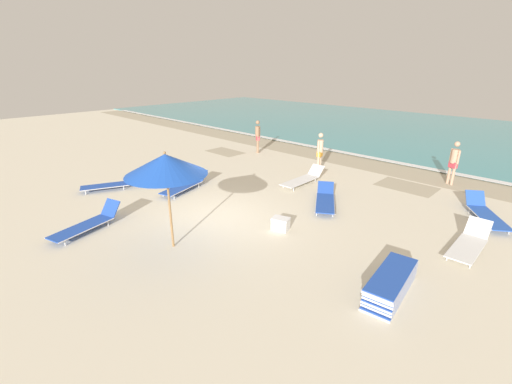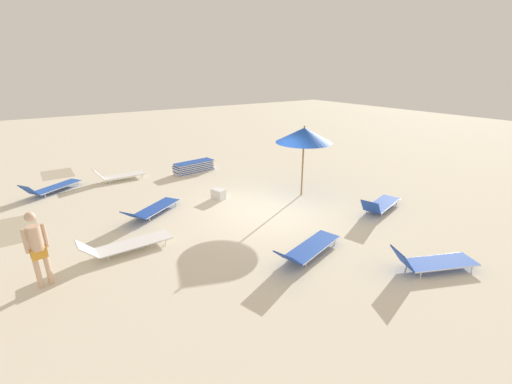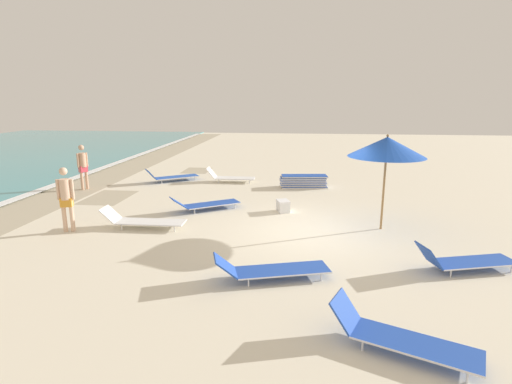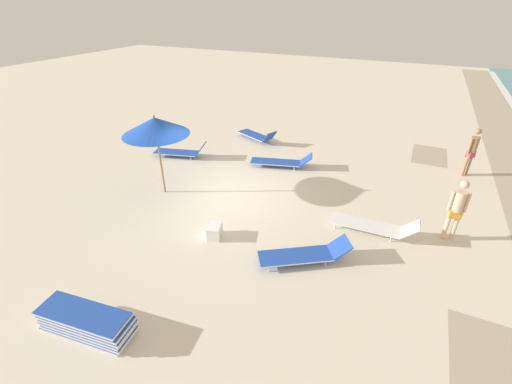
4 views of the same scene
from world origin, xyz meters
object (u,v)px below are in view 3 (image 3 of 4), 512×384
(sun_lounger_near_water_right, at_px, (143,220))
(beachgoer_shoreline_child, at_px, (83,164))
(beach_umbrella, at_px, (387,147))
(sun_lounger_mid_beach_pair_a, at_px, (464,261))
(sun_lounger_mid_beach_solo, at_px, (172,176))
(lounger_stack, at_px, (303,181))
(sun_lounger_beside_umbrella, at_px, (400,337))
(beachgoer_strolling_adult, at_px, (66,196))
(sun_lounger_mid_beach_pair_b, at_px, (206,204))
(sun_lounger_near_water_left, at_px, (230,177))
(sun_lounger_under_umbrella, at_px, (271,269))
(cooler_box, at_px, (283,206))

(sun_lounger_near_water_right, xyz_separation_m, beachgoer_shoreline_child, (4.31, 4.11, 0.79))
(beach_umbrella, xyz_separation_m, sun_lounger_mid_beach_pair_a, (-2.61, -1.21, -2.05))
(sun_lounger_mid_beach_solo, bearing_deg, sun_lounger_mid_beach_pair_a, -166.40)
(lounger_stack, height_order, sun_lounger_beside_umbrella, sun_lounger_beside_umbrella)
(lounger_stack, height_order, beachgoer_shoreline_child, beachgoer_shoreline_child)
(beachgoer_strolling_adult, bearing_deg, sun_lounger_mid_beach_pair_a, -20.54)
(sun_lounger_mid_beach_pair_b, distance_m, beachgoer_shoreline_child, 5.98)
(sun_lounger_near_water_left, height_order, beachgoer_strolling_adult, beachgoer_strolling_adult)
(lounger_stack, relative_size, beachgoer_strolling_adult, 1.12)
(sun_lounger_mid_beach_pair_b, bearing_deg, sun_lounger_under_umbrella, 174.35)
(sun_lounger_beside_umbrella, relative_size, sun_lounger_mid_beach_pair_a, 0.97)
(lounger_stack, distance_m, beachgoer_strolling_adult, 8.89)
(beach_umbrella, xyz_separation_m, cooler_box, (1.41, 2.78, -2.08))
(sun_lounger_beside_umbrella, height_order, beachgoer_shoreline_child, beachgoer_shoreline_child)
(sun_lounger_mid_beach_pair_a, relative_size, sun_lounger_mid_beach_pair_b, 1.01)
(beachgoer_shoreline_child, distance_m, cooler_box, 8.28)
(sun_lounger_mid_beach_solo, xyz_separation_m, sun_lounger_mid_beach_pair_b, (-4.26, -2.51, -0.01))
(beach_umbrella, bearing_deg, sun_lounger_mid_beach_pair_a, -155.12)
(beachgoer_strolling_adult, bearing_deg, sun_lounger_near_water_right, 3.65)
(sun_lounger_under_umbrella, xyz_separation_m, beachgoer_shoreline_child, (7.14, 7.91, 0.79))
(sun_lounger_under_umbrella, bearing_deg, cooler_box, -16.48)
(sun_lounger_beside_umbrella, xyz_separation_m, sun_lounger_near_water_right, (4.95, 5.80, -0.01))
(lounger_stack, height_order, sun_lounger_mid_beach_pair_a, sun_lounger_mid_beach_pair_a)
(sun_lounger_near_water_left, xyz_separation_m, sun_lounger_mid_beach_pair_b, (-4.42, 0.01, -0.01))
(lounger_stack, relative_size, sun_lounger_mid_beach_pair_b, 0.90)
(lounger_stack, bearing_deg, sun_lounger_mid_beach_pair_b, 132.84)
(sun_lounger_beside_umbrella, xyz_separation_m, sun_lounger_mid_beach_solo, (11.15, 6.98, -0.00))
(beach_umbrella, height_order, sun_lounger_beside_umbrella, beach_umbrella)
(sun_lounger_mid_beach_pair_a, xyz_separation_m, sun_lounger_mid_beach_pair_b, (3.91, 6.47, -0.01))
(sun_lounger_beside_umbrella, relative_size, sun_lounger_near_water_right, 0.92)
(beach_umbrella, bearing_deg, sun_lounger_near_water_right, 95.50)
(sun_lounger_near_water_right, distance_m, beachgoer_strolling_adult, 2.10)
(sun_lounger_under_umbrella, height_order, sun_lounger_mid_beach_pair_a, sun_lounger_mid_beach_pair_a)
(sun_lounger_beside_umbrella, distance_m, cooler_box, 7.27)
(sun_lounger_near_water_left, relative_size, sun_lounger_mid_beach_pair_b, 0.93)
(sun_lounger_under_umbrella, height_order, cooler_box, sun_lounger_under_umbrella)
(sun_lounger_under_umbrella, relative_size, beachgoer_shoreline_child, 1.35)
(sun_lounger_near_water_left, relative_size, beachgoer_strolling_adult, 1.16)
(beach_umbrella, bearing_deg, sun_lounger_beside_umbrella, 171.91)
(sun_lounger_mid_beach_solo, distance_m, beachgoer_shoreline_child, 3.56)
(beach_umbrella, bearing_deg, sun_lounger_mid_beach_solo, 54.42)
(beach_umbrella, distance_m, sun_lounger_beside_umbrella, 6.00)
(sun_lounger_mid_beach_pair_b, relative_size, beachgoer_strolling_adult, 1.24)
(sun_lounger_beside_umbrella, relative_size, sun_lounger_mid_beach_pair_b, 0.97)
(sun_lounger_mid_beach_pair_a, bearing_deg, beachgoer_strolling_adult, 65.76)
(lounger_stack, xyz_separation_m, sun_lounger_mid_beach_solo, (0.53, 5.66, -0.03))
(cooler_box, bearing_deg, beach_umbrella, -134.78)
(beach_umbrella, distance_m, cooler_box, 3.74)
(beach_umbrella, distance_m, beachgoer_shoreline_child, 11.38)
(beach_umbrella, distance_m, sun_lounger_mid_beach_pair_a, 3.53)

